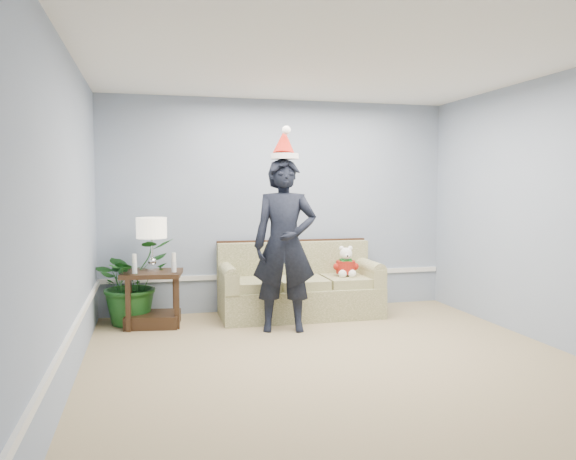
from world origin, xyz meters
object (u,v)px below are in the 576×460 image
(side_table, at_px, (153,305))
(houseplant, at_px, (131,282))
(sofa, at_px, (299,289))
(table_lamp, at_px, (152,230))
(teddy_bear, at_px, (346,265))
(man, at_px, (285,245))

(side_table, relative_size, houseplant, 0.73)
(sofa, height_order, table_lamp, table_lamp)
(sofa, distance_m, table_lamp, 1.93)
(table_lamp, xyz_separation_m, teddy_bear, (2.34, -0.03, -0.48))
(sofa, relative_size, man, 1.03)
(table_lamp, distance_m, houseplant, 0.66)
(table_lamp, xyz_separation_m, houseplant, (-0.24, 0.12, -0.60))
(teddy_bear, bearing_deg, sofa, 178.16)
(teddy_bear, bearing_deg, table_lamp, -173.18)
(table_lamp, bearing_deg, man, -23.57)
(sofa, relative_size, side_table, 2.71)
(table_lamp, bearing_deg, teddy_bear, -0.81)
(sofa, height_order, teddy_bear, sofa)
(table_lamp, relative_size, man, 0.32)
(sofa, xyz_separation_m, houseplant, (-2.00, 0.05, 0.17))
(sofa, distance_m, side_table, 1.77)
(table_lamp, bearing_deg, sofa, 2.07)
(man, bearing_deg, table_lamp, 168.15)
(teddy_bear, bearing_deg, side_table, -171.69)
(houseplant, bearing_deg, man, -23.87)
(teddy_bear, bearing_deg, man, -140.10)
(houseplant, xyz_separation_m, teddy_bear, (2.58, -0.15, 0.12))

